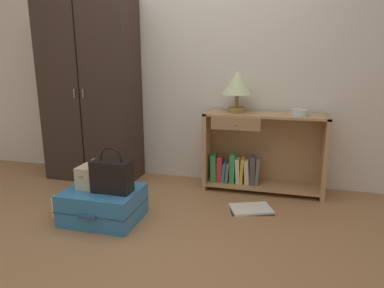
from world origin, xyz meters
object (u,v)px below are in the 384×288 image
at_px(handbag, 112,176).
at_px(bottle, 57,207).
at_px(suitcase_large, 103,204).
at_px(open_book_on_floor, 251,209).
at_px(table_lamp, 237,85).
at_px(wardrobe, 91,91).
at_px(bowl, 300,113).
at_px(bookshelf, 257,153).
at_px(train_case, 97,177).

height_order(handbag, bottle, handbag).
height_order(suitcase_large, open_book_on_floor, suitcase_large).
distance_m(table_lamp, open_book_on_floor, 1.19).
height_order(wardrobe, bottle, wardrobe).
bearing_deg(suitcase_large, open_book_on_floor, 23.16).
xyz_separation_m(wardrobe, handbag, (0.72, -0.98, -0.56)).
distance_m(table_lamp, bowl, 0.65).
distance_m(wardrobe, open_book_on_floor, 2.06).
relative_size(bookshelf, bowl, 7.55).
xyz_separation_m(wardrobe, table_lamp, (1.55, 0.07, 0.10)).
relative_size(wardrobe, train_case, 6.59).
xyz_separation_m(wardrobe, bottle, (0.21, -1.02, -0.86)).
distance_m(wardrobe, suitcase_large, 1.41).
relative_size(wardrobe, table_lamp, 4.73).
relative_size(wardrobe, suitcase_large, 3.13).
bearing_deg(handbag, bottle, -175.70).
bearing_deg(train_case, wardrobe, 120.66).
distance_m(bookshelf, open_book_on_floor, 0.64).
xyz_separation_m(table_lamp, train_case, (-0.99, -1.01, -0.69)).
bearing_deg(suitcase_large, handbag, -11.17).
height_order(table_lamp, train_case, table_lamp).
bearing_deg(suitcase_large, train_case, 162.04).
bearing_deg(table_lamp, bowl, -4.74).
bearing_deg(open_book_on_floor, handbag, -153.90).
distance_m(bookshelf, bottle, 1.92).
distance_m(bowl, train_case, 1.91).
bearing_deg(open_book_on_floor, bowl, 52.25).
distance_m(bookshelf, train_case, 1.58).
bearing_deg(wardrobe, suitcase_large, -57.43).
bearing_deg(bowl, bookshelf, 172.95).
height_order(bowl, suitcase_large, bowl).
distance_m(wardrobe, bowl, 2.15).
distance_m(suitcase_large, open_book_on_floor, 1.27).
height_order(bookshelf, handbag, bookshelf).
bearing_deg(bookshelf, handbag, -135.31).
bearing_deg(bowl, handbag, -145.08).
distance_m(bowl, suitcase_large, 1.94).
distance_m(wardrobe, train_case, 1.25).
bearing_deg(bookshelf, bottle, -145.28).
height_order(bowl, bottle, bowl).
bearing_deg(open_book_on_floor, table_lamp, 113.07).
bearing_deg(table_lamp, bookshelf, -0.84).
bearing_deg(open_book_on_floor, bookshelf, 90.23).
distance_m(handbag, open_book_on_floor, 1.24).
bearing_deg(handbag, bowl, 34.92).
height_order(bookshelf, train_case, bookshelf).
relative_size(table_lamp, train_case, 1.39).
height_order(bookshelf, open_book_on_floor, bookshelf).
xyz_separation_m(bowl, train_case, (-1.59, -0.96, -0.45)).
height_order(suitcase_large, handbag, handbag).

